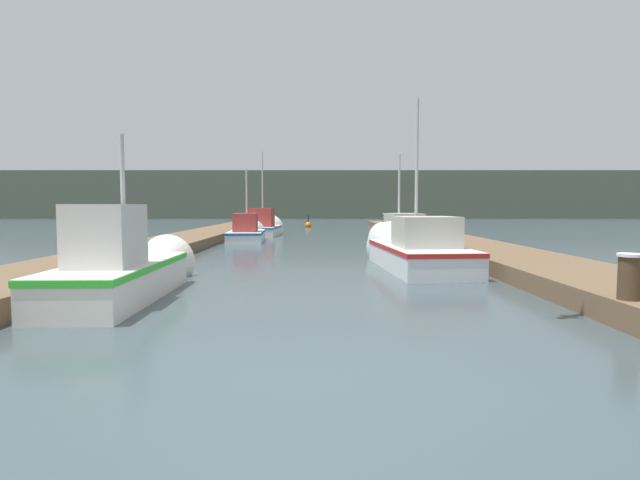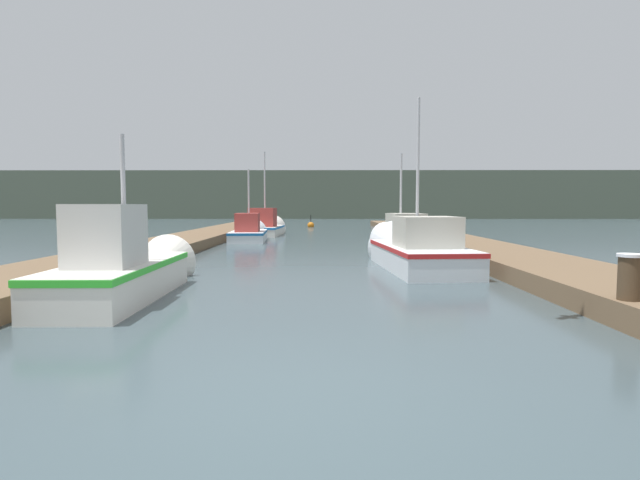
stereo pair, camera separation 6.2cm
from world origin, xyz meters
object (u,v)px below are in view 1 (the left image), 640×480
at_px(fishing_boat_2, 399,237).
at_px(mooring_piling_2, 631,290).
at_px(fishing_boat_1, 415,250).
at_px(fishing_boat_3, 249,232).
at_px(mooring_piling_0, 450,238).
at_px(fishing_boat_0, 130,268).
at_px(fishing_boat_4, 265,227).
at_px(mooring_piling_1, 386,222).
at_px(channel_buoy, 310,225).

distance_m(fishing_boat_2, mooring_piling_2, 11.81).
bearing_deg(fishing_boat_1, fishing_boat_2, 81.20).
bearing_deg(fishing_boat_3, mooring_piling_0, -46.52).
distance_m(fishing_boat_0, fishing_boat_1, 7.16).
distance_m(fishing_boat_4, mooring_piling_1, 7.86).
distance_m(fishing_boat_0, mooring_piling_0, 10.20).
xyz_separation_m(fishing_boat_0, fishing_boat_2, (6.28, 9.33, -0.05)).
distance_m(fishing_boat_2, channel_buoy, 18.62).
distance_m(mooring_piling_0, mooring_piling_1, 14.85).
bearing_deg(mooring_piling_2, fishing_boat_0, 162.10).
bearing_deg(fishing_boat_1, mooring_piling_0, 55.36).
height_order(fishing_boat_3, mooring_piling_1, fishing_boat_3).
bearing_deg(mooring_piling_1, fishing_boat_1, -94.94).
bearing_deg(fishing_boat_3, fishing_boat_0, -94.15).
relative_size(fishing_boat_2, mooring_piling_2, 4.65).
xyz_separation_m(fishing_boat_3, mooring_piling_0, (7.39, -6.86, 0.19)).
bearing_deg(fishing_boat_4, channel_buoy, 79.50).
bearing_deg(fishing_boat_4, fishing_boat_2, -53.65).
height_order(fishing_boat_1, fishing_boat_2, fishing_boat_1).
bearing_deg(fishing_boat_1, fishing_boat_0, -149.64).
height_order(fishing_boat_2, mooring_piling_1, fishing_boat_2).
bearing_deg(fishing_boat_3, fishing_boat_2, -39.39).
bearing_deg(mooring_piling_1, mooring_piling_2, -89.81).
height_order(fishing_boat_1, fishing_boat_3, fishing_boat_1).
relative_size(fishing_boat_4, mooring_piling_1, 4.56).
xyz_separation_m(fishing_boat_4, mooring_piling_1, (7.04, 3.50, 0.12)).
relative_size(fishing_boat_1, mooring_piling_2, 5.48).
xyz_separation_m(mooring_piling_0, mooring_piling_2, (-0.03, -9.31, -0.08)).
bearing_deg(fishing_boat_4, mooring_piling_0, -55.00).
relative_size(fishing_boat_2, mooring_piling_0, 4.02).
height_order(fishing_boat_3, fishing_boat_4, fishing_boat_4).
height_order(fishing_boat_1, mooring_piling_0, fishing_boat_1).
xyz_separation_m(fishing_boat_4, mooring_piling_0, (7.15, -11.35, 0.14)).
bearing_deg(fishing_boat_1, channel_buoy, 93.57).
xyz_separation_m(fishing_boat_2, fishing_boat_3, (-6.15, 4.43, -0.05)).
bearing_deg(mooring_piling_2, fishing_boat_2, 95.88).
relative_size(mooring_piling_0, mooring_piling_2, 1.16).
xyz_separation_m(fishing_boat_1, mooring_piling_1, (1.53, 17.66, 0.12)).
height_order(fishing_boat_1, fishing_boat_4, fishing_boat_4).
bearing_deg(mooring_piling_2, mooring_piling_0, 89.84).
bearing_deg(fishing_boat_4, fishing_boat_0, -88.35).
xyz_separation_m(mooring_piling_0, mooring_piling_1, (-0.11, 14.85, -0.02)).
height_order(fishing_boat_0, fishing_boat_1, fishing_boat_1).
bearing_deg(mooring_piling_0, fishing_boat_3, 137.10).
bearing_deg(fishing_boat_1, fishing_boat_3, 116.28).
height_order(mooring_piling_0, mooring_piling_2, mooring_piling_0).
relative_size(fishing_boat_0, mooring_piling_0, 4.35).
height_order(fishing_boat_2, channel_buoy, fishing_boat_2).
xyz_separation_m(fishing_boat_1, fishing_boat_4, (-5.52, 14.16, -0.00)).
relative_size(fishing_boat_2, fishing_boat_4, 0.91).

